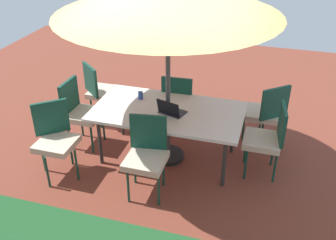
{
  "coord_description": "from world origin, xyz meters",
  "views": [
    {
      "loc": [
        -1.27,
        4.27,
        3.21
      ],
      "look_at": [
        0.0,
        0.0,
        0.6
      ],
      "focal_mm": 41.9,
      "sensor_mm": 36.0,
      "label": 1
    }
  ],
  "objects": [
    {
      "name": "chair_southeast",
      "position": [
        1.29,
        -0.67,
        0.55
      ],
      "size": [
        0.58,
        0.59,
        0.98
      ],
      "rotation": [
        0.0,
        0.0,
        5.57
      ],
      "color": "beige",
      "rests_on": "ground_plane"
    },
    {
      "name": "laptop",
      "position": [
        -0.07,
        0.09,
        0.8
      ],
      "size": [
        0.38,
        0.33,
        0.21
      ],
      "rotation": [
        0.0,
        0.0,
        -0.29
      ],
      "color": "#2D2D33",
      "rests_on": "dining_table"
    },
    {
      "name": "cup",
      "position": [
        0.45,
        -0.2,
        0.8
      ],
      "size": [
        0.07,
        0.07,
        0.1
      ],
      "primitive_type": "cylinder",
      "color": "#334C99",
      "rests_on": "dining_table"
    },
    {
      "name": "chair_south",
      "position": [
        0.03,
        -0.66,
        0.55
      ],
      "size": [
        0.46,
        0.47,
        0.98
      ],
      "rotation": [
        0.0,
        0.0,
        0.04
      ],
      "color": "beige",
      "rests_on": "ground_plane"
    },
    {
      "name": "chair_east",
      "position": [
        1.28,
        0.01,
        0.55
      ],
      "size": [
        0.47,
        0.46,
        0.98
      ],
      "rotation": [
        0.0,
        0.0,
        4.68
      ],
      "color": "beige",
      "rests_on": "ground_plane"
    },
    {
      "name": "chair_west",
      "position": [
        -1.29,
        -0.03,
        0.55
      ],
      "size": [
        0.49,
        0.48,
        0.98
      ],
      "rotation": [
        0.0,
        0.0,
        1.7
      ],
      "color": "beige",
      "rests_on": "ground_plane"
    },
    {
      "name": "dining_table",
      "position": [
        0.0,
        0.0,
        0.7
      ],
      "size": [
        1.95,
        1.06,
        0.75
      ],
      "color": "white",
      "rests_on": "ground_plane"
    },
    {
      "name": "chair_north",
      "position": [
        0.05,
        0.74,
        0.55
      ],
      "size": [
        0.48,
        0.49,
        0.98
      ],
      "rotation": [
        0.0,
        0.0,
        3.29
      ],
      "color": "beige",
      "rests_on": "ground_plane"
    },
    {
      "name": "ground_plane",
      "position": [
        0.0,
        0.0,
        -0.01
      ],
      "size": [
        10.0,
        10.0,
        0.02
      ],
      "primitive_type": "cube",
      "color": "brown"
    },
    {
      "name": "chair_northeast",
      "position": [
        1.26,
        0.73,
        0.55
      ],
      "size": [
        0.58,
        0.59,
        0.98
      ],
      "rotation": [
        0.0,
        0.0,
        3.84
      ],
      "color": "beige",
      "rests_on": "ground_plane"
    },
    {
      "name": "chair_southwest",
      "position": [
        -1.23,
        -0.69,
        0.55
      ],
      "size": [
        0.58,
        0.59,
        0.98
      ],
      "rotation": [
        0.0,
        0.0,
        0.71
      ],
      "color": "beige",
      "rests_on": "ground_plane"
    }
  ]
}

